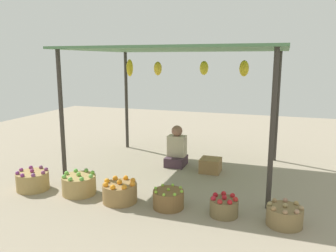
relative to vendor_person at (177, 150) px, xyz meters
name	(u,v)px	position (x,y,z in m)	size (l,w,h in m)	color
ground_plane	(179,170)	(0.14, -0.25, -0.30)	(14.00, 14.00, 0.00)	gray
market_stall_structure	(181,56)	(0.15, -0.24, 1.77)	(3.59, 2.71, 2.21)	#38332D
vendor_person	(177,150)	(0.00, 0.00, 0.00)	(0.36, 0.44, 0.78)	#412E39
basket_purple_onions	(33,181)	(-1.76, -1.94, -0.15)	(0.50, 0.50, 0.34)	#A3864E
basket_green_apples	(79,184)	(-0.97, -1.85, -0.15)	(0.51, 0.51, 0.34)	#A78850
basket_oranges	(120,192)	(-0.25, -1.91, -0.16)	(0.50, 0.50, 0.33)	olive
basket_limes	(168,199)	(0.48, -1.88, -0.17)	(0.43, 0.43, 0.29)	brown
basket_red_apples	(224,207)	(1.24, -1.87, -0.18)	(0.37, 0.37, 0.28)	brown
basket_potatoes	(285,216)	(2.00, -1.90, -0.18)	(0.44, 0.44, 0.29)	olive
wooden_crate_near_vendor	(210,165)	(0.71, -0.19, -0.17)	(0.36, 0.36, 0.25)	olive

